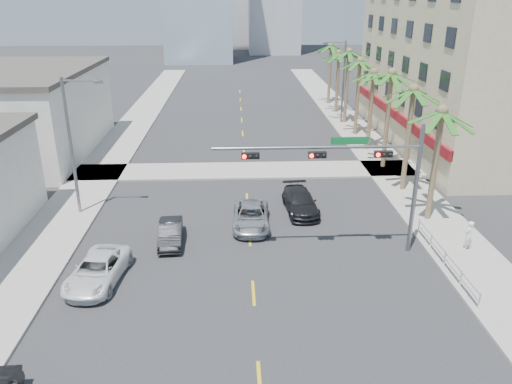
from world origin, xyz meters
TOP-DOWN VIEW (x-y plane):
  - ground at (0.00, 0.00)m, footprint 260.00×260.00m
  - sidewalk_right at (12.00, 20.00)m, footprint 4.00×120.00m
  - sidewalk_left at (-12.00, 20.00)m, footprint 4.00×120.00m
  - sidewalk_cross at (0.00, 22.00)m, footprint 80.00×4.00m
  - building_right at (21.99, 30.00)m, footprint 15.25×28.00m
  - building_left_far at (-19.50, 28.00)m, footprint 11.00×18.00m
  - traffic_signal_mast at (5.78, 7.95)m, footprint 11.12×0.54m
  - palm_tree_0 at (11.60, 12.00)m, footprint 4.80×4.80m
  - palm_tree_1 at (11.60, 17.20)m, footprint 4.80×4.80m
  - palm_tree_2 at (11.60, 22.40)m, footprint 4.80×4.80m
  - palm_tree_3 at (11.60, 27.60)m, footprint 4.80×4.80m
  - palm_tree_4 at (11.60, 32.80)m, footprint 4.80×4.80m
  - palm_tree_5 at (11.60, 38.00)m, footprint 4.80×4.80m
  - palm_tree_6 at (11.60, 43.20)m, footprint 4.80×4.80m
  - palm_tree_7 at (11.60, 48.40)m, footprint 4.80×4.80m
  - streetlight_left at (-11.00, 14.00)m, footprint 2.55×0.25m
  - streetlight_right at (11.00, 38.00)m, footprint 2.55×0.25m
  - guardrail at (10.30, 6.00)m, footprint 0.08×8.08m
  - car_parked_far at (-7.84, 5.34)m, footprint 2.87×5.15m
  - car_lane_left at (-4.66, 9.55)m, footprint 1.58×3.88m
  - car_lane_center at (0.14, 11.56)m, footprint 2.39×4.91m
  - car_lane_right at (3.52, 13.74)m, footprint 2.29×4.96m
  - pedestrian at (12.30, 7.77)m, footprint 0.75×0.69m

SIDE VIEW (x-z plane):
  - ground at x=0.00m, z-range 0.00..0.00m
  - sidewalk_right at x=12.00m, z-range 0.00..0.15m
  - sidewalk_left at x=-12.00m, z-range 0.00..0.15m
  - sidewalk_cross at x=0.00m, z-range 0.00..0.15m
  - car_lane_left at x=-4.66m, z-range 0.00..1.25m
  - guardrail at x=10.30m, z-range 0.17..1.17m
  - car_lane_center at x=0.14m, z-range 0.00..1.34m
  - car_parked_far at x=-7.84m, z-range 0.00..1.36m
  - car_lane_right at x=3.52m, z-range 0.00..1.40m
  - pedestrian at x=12.30m, z-range 0.15..1.87m
  - building_left_far at x=-19.50m, z-range 0.00..7.20m
  - streetlight_left at x=-11.00m, z-range 0.56..9.56m
  - streetlight_right at x=11.00m, z-range 0.56..9.56m
  - traffic_signal_mast at x=5.78m, z-range 1.46..8.66m
  - palm_tree_0 at x=11.60m, z-range 3.18..10.98m
  - palm_tree_3 at x=11.60m, z-range 3.18..10.98m
  - palm_tree_6 at x=11.60m, z-range 3.18..10.98m
  - palm_tree_1 at x=11.60m, z-range 3.35..11.51m
  - palm_tree_4 at x=11.60m, z-range 3.35..11.51m
  - palm_tree_7 at x=11.60m, z-range 3.35..11.51m
  - building_right at x=21.99m, z-range 0.00..15.00m
  - palm_tree_2 at x=11.60m, z-range 3.52..12.04m
  - palm_tree_5 at x=11.60m, z-range 3.52..12.04m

